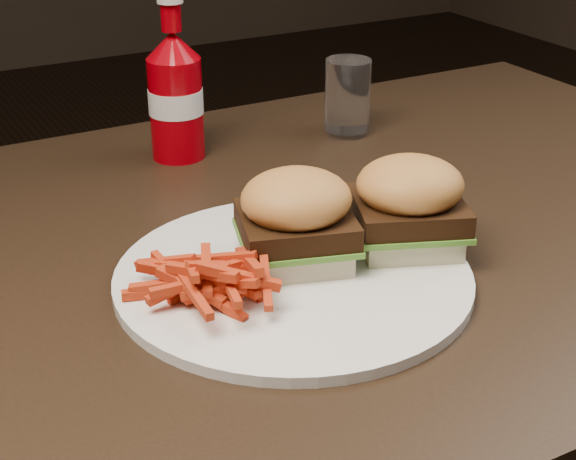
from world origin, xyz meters
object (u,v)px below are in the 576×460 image
tumbler (348,95)px  plate (293,277)px  ketchup_bottle (176,111)px  dining_table (324,239)px

tumbler → plate: bearing=-129.2°
plate → ketchup_bottle: bearing=85.1°
dining_table → plate: size_ratio=3.57×
dining_table → ketchup_bottle: (-0.06, 0.25, 0.08)m
tumbler → ketchup_bottle: bearing=172.1°
ketchup_bottle → tumbler: ketchup_bottle is taller
ketchup_bottle → tumbler: size_ratio=1.41×
plate → tumbler: size_ratio=3.55×
plate → tumbler: (0.26, 0.32, 0.05)m
plate → ketchup_bottle: (0.03, 0.35, 0.06)m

